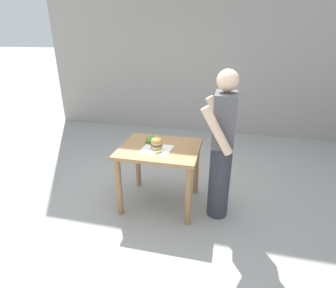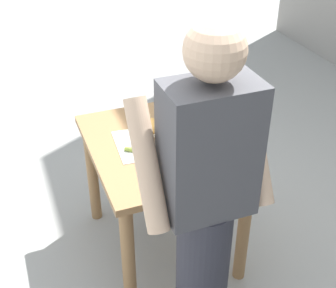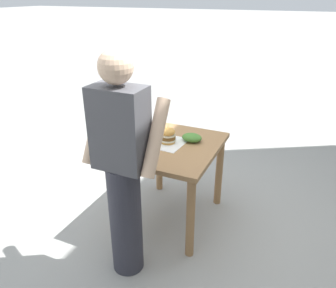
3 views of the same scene
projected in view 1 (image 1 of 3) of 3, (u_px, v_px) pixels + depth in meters
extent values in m
plane|color=#9E9E99|center=(160.00, 202.00, 3.37)|extent=(80.00, 80.00, 0.00)
cube|color=#9E7247|center=(160.00, 149.00, 3.09)|extent=(0.78, 0.93, 0.04)
cylinder|color=#9E7247|center=(138.00, 162.00, 3.62)|extent=(0.07, 0.07, 0.73)
cylinder|color=#9E7247|center=(119.00, 187.00, 3.02)|extent=(0.07, 0.07, 0.73)
cylinder|color=#9E7247|center=(196.00, 168.00, 3.44)|extent=(0.07, 0.07, 0.73)
cylinder|color=#9E7247|center=(188.00, 196.00, 2.85)|extent=(0.07, 0.07, 0.73)
cube|color=white|center=(156.00, 149.00, 3.01)|extent=(0.36, 0.36, 0.00)
cylinder|color=gold|center=(157.00, 148.00, 3.03)|extent=(0.13, 0.13, 0.02)
cylinder|color=beige|center=(157.00, 146.00, 3.02)|extent=(0.14, 0.14, 0.02)
cylinder|color=brown|center=(157.00, 144.00, 3.01)|extent=(0.13, 0.13, 0.03)
cylinder|color=beige|center=(157.00, 143.00, 3.00)|extent=(0.13, 0.13, 0.02)
ellipsoid|color=gold|center=(157.00, 140.00, 2.99)|extent=(0.13, 0.13, 0.07)
cylinder|color=#D1B77F|center=(156.00, 137.00, 2.98)|extent=(0.00, 0.00, 0.05)
cylinder|color=#8EA83D|center=(159.00, 152.00, 2.90)|extent=(0.08, 0.07, 0.02)
ellipsoid|color=#477F33|center=(152.00, 139.00, 3.21)|extent=(0.18, 0.14, 0.07)
cylinder|color=#33333D|center=(219.00, 181.00, 2.99)|extent=(0.24, 0.24, 0.90)
cube|color=#4C4C51|center=(224.00, 120.00, 2.71)|extent=(0.36, 0.22, 0.56)
sphere|color=beige|center=(228.00, 80.00, 2.55)|extent=(0.22, 0.22, 0.22)
cylinder|color=beige|center=(219.00, 118.00, 2.95)|extent=(0.09, 0.34, 0.50)
cylinder|color=beige|center=(217.00, 131.00, 2.53)|extent=(0.09, 0.34, 0.50)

